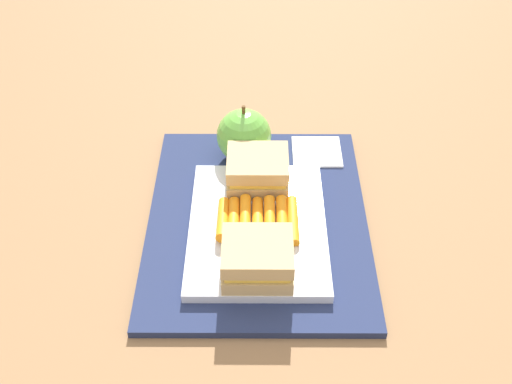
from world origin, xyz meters
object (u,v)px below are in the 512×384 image
apple (242,136)px  paper_napkin (315,152)px  food_tray (256,227)px  sandwich_half_right (256,170)px  carrot_sticks_bundle (256,220)px  sandwich_half_left (256,258)px

apple → paper_napkin: 0.11m
food_tray → sandwich_half_right: (0.08, 0.00, 0.03)m
food_tray → sandwich_half_right: sandwich_half_right is taller
carrot_sticks_bundle → apple: apple is taller
sandwich_half_left → sandwich_half_right: bearing=0.0°
apple → carrot_sticks_bundle: bearing=-172.6°
sandwich_half_right → paper_napkin: bearing=-46.1°
sandwich_half_right → paper_napkin: 0.12m
food_tray → paper_napkin: (0.16, -0.09, -0.00)m
food_tray → apple: apple is taller
sandwich_half_left → sandwich_half_right: 0.16m
food_tray → carrot_sticks_bundle: size_ratio=2.28×
sandwich_half_right → apple: 0.07m
sandwich_half_left → sandwich_half_right: size_ratio=1.00×
sandwich_half_left → carrot_sticks_bundle: 0.08m
sandwich_half_left → paper_napkin: bearing=-19.7°
sandwich_half_left → sandwich_half_right: same height
sandwich_half_left → apple: 0.23m
apple → sandwich_half_right: bearing=-164.7°
carrot_sticks_bundle → paper_napkin: bearing=-28.1°
apple → food_tray: bearing=-172.6°
carrot_sticks_bundle → sandwich_half_left: bearing=180.0°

